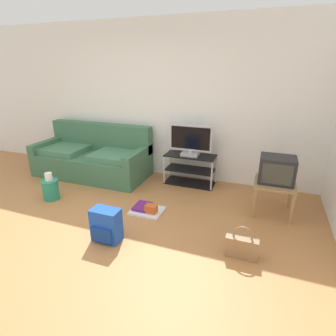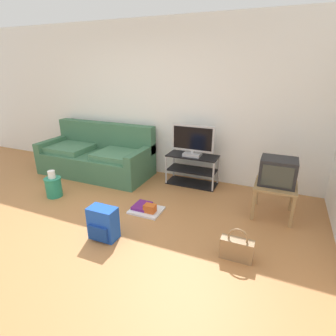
{
  "view_description": "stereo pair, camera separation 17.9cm",
  "coord_description": "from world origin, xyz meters",
  "px_view_note": "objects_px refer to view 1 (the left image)",
  "views": [
    {
      "loc": [
        2.07,
        -2.09,
        1.94
      ],
      "look_at": [
        0.8,
        1.3,
        0.57
      ],
      "focal_mm": 28.73,
      "sensor_mm": 36.0,
      "label": 1
    },
    {
      "loc": [
        2.23,
        -2.03,
        1.94
      ],
      "look_at": [
        0.8,
        1.3,
        0.57
      ],
      "focal_mm": 28.73,
      "sensor_mm": 36.0,
      "label": 2
    }
  ],
  "objects_px": {
    "flat_tv": "(191,141)",
    "backpack": "(106,225)",
    "side_table": "(274,187)",
    "crt_tv": "(277,170)",
    "couch": "(93,158)",
    "cleaning_bucket": "(50,188)",
    "tv_stand": "(190,169)",
    "floor_tray": "(147,209)",
    "handbag": "(242,246)"
  },
  "relations": [
    {
      "from": "cleaning_bucket",
      "to": "floor_tray",
      "type": "bearing_deg",
      "value": 5.58
    },
    {
      "from": "side_table",
      "to": "crt_tv",
      "type": "xyz_separation_m",
      "value": [
        -0.0,
        0.02,
        0.25
      ]
    },
    {
      "from": "crt_tv",
      "to": "floor_tray",
      "type": "height_order",
      "value": "crt_tv"
    },
    {
      "from": "side_table",
      "to": "backpack",
      "type": "xyz_separation_m",
      "value": [
        -1.82,
        -1.37,
        -0.19
      ]
    },
    {
      "from": "backpack",
      "to": "flat_tv",
      "type": "bearing_deg",
      "value": 63.29
    },
    {
      "from": "side_table",
      "to": "floor_tray",
      "type": "distance_m",
      "value": 1.8
    },
    {
      "from": "tv_stand",
      "to": "backpack",
      "type": "relative_size",
      "value": 2.14
    },
    {
      "from": "crt_tv",
      "to": "flat_tv",
      "type": "bearing_deg",
      "value": 158.78
    },
    {
      "from": "tv_stand",
      "to": "crt_tv",
      "type": "relative_size",
      "value": 1.89
    },
    {
      "from": "flat_tv",
      "to": "backpack",
      "type": "bearing_deg",
      "value": -103.57
    },
    {
      "from": "floor_tray",
      "to": "backpack",
      "type": "bearing_deg",
      "value": -102.4
    },
    {
      "from": "crt_tv",
      "to": "floor_tray",
      "type": "distance_m",
      "value": 1.87
    },
    {
      "from": "tv_stand",
      "to": "backpack",
      "type": "bearing_deg",
      "value": -103.42
    },
    {
      "from": "side_table",
      "to": "handbag",
      "type": "relative_size",
      "value": 1.43
    },
    {
      "from": "tv_stand",
      "to": "side_table",
      "type": "bearing_deg",
      "value": -22.62
    },
    {
      "from": "side_table",
      "to": "handbag",
      "type": "distance_m",
      "value": 1.19
    },
    {
      "from": "floor_tray",
      "to": "tv_stand",
      "type": "bearing_deg",
      "value": 75.93
    },
    {
      "from": "side_table",
      "to": "couch",
      "type": "bearing_deg",
      "value": 173.6
    },
    {
      "from": "cleaning_bucket",
      "to": "crt_tv",
      "type": "bearing_deg",
      "value": 13.57
    },
    {
      "from": "tv_stand",
      "to": "side_table",
      "type": "distance_m",
      "value": 1.48
    },
    {
      "from": "side_table",
      "to": "crt_tv",
      "type": "distance_m",
      "value": 0.25
    },
    {
      "from": "backpack",
      "to": "side_table",
      "type": "bearing_deg",
      "value": 23.78
    },
    {
      "from": "couch",
      "to": "crt_tv",
      "type": "relative_size",
      "value": 4.59
    },
    {
      "from": "backpack",
      "to": "cleaning_bucket",
      "type": "height_order",
      "value": "cleaning_bucket"
    },
    {
      "from": "tv_stand",
      "to": "handbag",
      "type": "height_order",
      "value": "tv_stand"
    },
    {
      "from": "crt_tv",
      "to": "handbag",
      "type": "xyz_separation_m",
      "value": [
        -0.29,
        -1.14,
        -0.51
      ]
    },
    {
      "from": "crt_tv",
      "to": "cleaning_bucket",
      "type": "height_order",
      "value": "crt_tv"
    },
    {
      "from": "floor_tray",
      "to": "flat_tv",
      "type": "bearing_deg",
      "value": 75.67
    },
    {
      "from": "crt_tv",
      "to": "floor_tray",
      "type": "xyz_separation_m",
      "value": [
        -1.65,
        -0.62,
        -0.6
      ]
    },
    {
      "from": "cleaning_bucket",
      "to": "floor_tray",
      "type": "height_order",
      "value": "cleaning_bucket"
    },
    {
      "from": "tv_stand",
      "to": "side_table",
      "type": "height_order",
      "value": "tv_stand"
    },
    {
      "from": "tv_stand",
      "to": "side_table",
      "type": "relative_size",
      "value": 1.62
    },
    {
      "from": "backpack",
      "to": "couch",
      "type": "bearing_deg",
      "value": 115.35
    },
    {
      "from": "cleaning_bucket",
      "to": "floor_tray",
      "type": "distance_m",
      "value": 1.57
    },
    {
      "from": "side_table",
      "to": "backpack",
      "type": "height_order",
      "value": "side_table"
    },
    {
      "from": "crt_tv",
      "to": "backpack",
      "type": "distance_m",
      "value": 2.33
    },
    {
      "from": "crt_tv",
      "to": "tv_stand",
      "type": "bearing_deg",
      "value": 157.96
    },
    {
      "from": "tv_stand",
      "to": "floor_tray",
      "type": "bearing_deg",
      "value": -104.07
    },
    {
      "from": "side_table",
      "to": "crt_tv",
      "type": "relative_size",
      "value": 1.17
    },
    {
      "from": "couch",
      "to": "backpack",
      "type": "relative_size",
      "value": 5.21
    },
    {
      "from": "crt_tv",
      "to": "couch",
      "type": "bearing_deg",
      "value": 173.89
    },
    {
      "from": "couch",
      "to": "backpack",
      "type": "xyz_separation_m",
      "value": [
        1.37,
        -1.73,
        -0.13
      ]
    },
    {
      "from": "couch",
      "to": "side_table",
      "type": "height_order",
      "value": "couch"
    },
    {
      "from": "side_table",
      "to": "cleaning_bucket",
      "type": "distance_m",
      "value": 3.3
    },
    {
      "from": "couch",
      "to": "flat_tv",
      "type": "bearing_deg",
      "value": 5.79
    },
    {
      "from": "tv_stand",
      "to": "backpack",
      "type": "distance_m",
      "value": 1.99
    },
    {
      "from": "flat_tv",
      "to": "side_table",
      "type": "distance_m",
      "value": 1.52
    },
    {
      "from": "backpack",
      "to": "floor_tray",
      "type": "height_order",
      "value": "backpack"
    },
    {
      "from": "side_table",
      "to": "handbag",
      "type": "bearing_deg",
      "value": -104.7
    },
    {
      "from": "couch",
      "to": "backpack",
      "type": "height_order",
      "value": "couch"
    }
  ]
}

